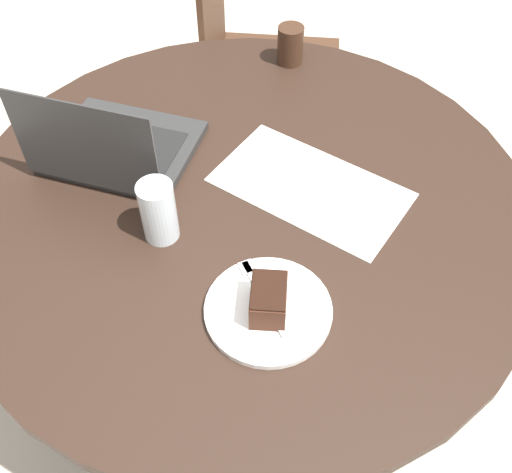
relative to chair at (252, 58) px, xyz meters
name	(u,v)px	position (x,y,z in m)	size (l,w,h in m)	color
ground_plane	(249,369)	(0.34, -0.80, -0.48)	(12.00, 12.00, 0.00)	#B7AD9E
dining_table	(246,241)	(0.34, -0.80, 0.11)	(1.16, 1.16, 0.74)	black
chair	(252,58)	(0.00, 0.00, 0.00)	(0.53, 0.53, 0.96)	#472D1E
paper_document	(310,187)	(0.45, -0.72, 0.25)	(0.42, 0.28, 0.00)	white
plate	(268,310)	(0.49, -1.03, 0.26)	(0.22, 0.22, 0.01)	white
cake_slice	(269,300)	(0.49, -1.04, 0.29)	(0.08, 0.10, 0.06)	#472619
fork	(259,289)	(0.46, -1.01, 0.27)	(0.14, 0.13, 0.00)	silver
coffee_glass	(290,45)	(0.25, -0.32, 0.30)	(0.06, 0.06, 0.09)	#3D2619
water_glass	(158,211)	(0.23, -0.95, 0.32)	(0.07, 0.07, 0.13)	silver
laptop	(115,147)	(0.04, -0.81, 0.29)	(0.32, 0.29, 0.22)	#2D2D2D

